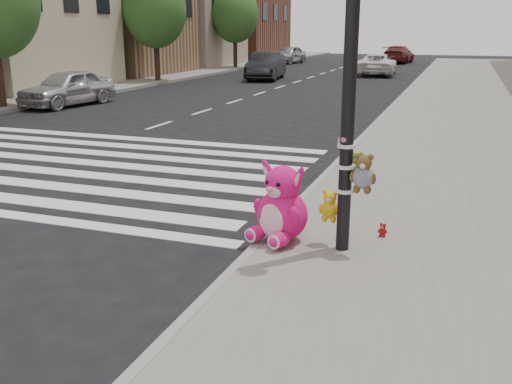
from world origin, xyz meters
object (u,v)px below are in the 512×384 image
at_px(signal_pole, 350,120).
at_px(pink_bunny, 281,209).
at_px(red_teddy, 383,230).
at_px(car_dark_far, 266,66).
at_px(car_silver_far, 68,88).
at_px(car_white_near, 377,64).

distance_m(signal_pole, pink_bunny, 1.44).
height_order(red_teddy, car_dark_far, car_dark_far).
distance_m(car_silver_far, car_dark_far, 13.39).
relative_size(pink_bunny, car_silver_far, 0.27).
relative_size(red_teddy, car_silver_far, 0.05).
bearing_deg(pink_bunny, car_silver_far, 156.80).
height_order(car_dark_far, car_white_near, car_dark_far).
xyz_separation_m(red_teddy, car_silver_far, (-12.81, 10.38, 0.43)).
bearing_deg(car_dark_far, red_teddy, -75.75).
relative_size(car_silver_far, car_white_near, 0.84).
bearing_deg(car_white_near, pink_bunny, 92.11).
height_order(signal_pole, car_dark_far, signal_pole).
bearing_deg(car_silver_far, pink_bunny, -36.55).
relative_size(signal_pole, car_dark_far, 0.89).
bearing_deg(car_white_near, car_dark_far, 39.13).
height_order(car_silver_far, car_dark_far, car_dark_far).
bearing_deg(pink_bunny, car_dark_far, 129.29).
relative_size(signal_pole, pink_bunny, 3.84).
relative_size(car_silver_far, car_dark_far, 0.87).
xyz_separation_m(car_silver_far, car_dark_far, (3.30, 12.98, 0.08)).
bearing_deg(signal_pole, pink_bunny, 178.58).
distance_m(car_silver_far, car_white_near, 19.94).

